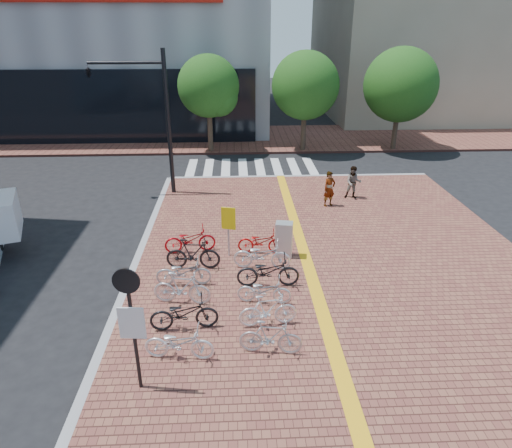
{
  "coord_description": "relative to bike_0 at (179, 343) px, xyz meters",
  "views": [
    {
      "loc": [
        -0.45,
        -11.61,
        7.87
      ],
      "look_at": [
        0.25,
        3.08,
        1.3
      ],
      "focal_mm": 32.0,
      "sensor_mm": 36.0,
      "label": 1
    }
  ],
  "objects": [
    {
      "name": "sidewalk",
      "position": [
        4.91,
        -2.53,
        -0.53
      ],
      "size": [
        14.0,
        34.0,
        0.15
      ],
      "primitive_type": "cube",
      "color": "brown",
      "rests_on": "ground"
    },
    {
      "name": "tactile_strip",
      "position": [
        3.91,
        -2.53,
        -0.45
      ],
      "size": [
        0.4,
        34.0,
        0.01
      ],
      "primitive_type": "cube",
      "color": "#F5AF15",
      "rests_on": "sidewalk"
    },
    {
      "name": "bike_9",
      "position": [
        2.44,
        3.3,
        0.06
      ],
      "size": [
        1.98,
        0.7,
        1.04
      ],
      "primitive_type": "imported",
      "rotation": [
        0.0,
        0.0,
        1.56
      ],
      "color": "black",
      "rests_on": "sidewalk"
    },
    {
      "name": "crosswalk",
      "position": [
        2.41,
        16.47,
        -0.6
      ],
      "size": [
        7.5,
        4.0,
        0.01
      ],
      "color": "silver",
      "rests_on": "ground"
    },
    {
      "name": "bike_4",
      "position": [
        -0.01,
        4.53,
        0.09
      ],
      "size": [
        1.86,
        0.63,
        1.1
      ],
      "primitive_type": "imported",
      "rotation": [
        0.0,
        0.0,
        1.51
      ],
      "color": "black",
      "rests_on": "sidewalk"
    },
    {
      "name": "bike_3",
      "position": [
        -0.23,
        3.48,
        0.0
      ],
      "size": [
        1.75,
        0.62,
        0.92
      ],
      "primitive_type": "imported",
      "rotation": [
        0.0,
        0.0,
        1.58
      ],
      "color": "#B1B2B6",
      "rests_on": "sidewalk"
    },
    {
      "name": "bike_8",
      "position": [
        2.26,
        2.35,
        -0.03
      ],
      "size": [
        1.67,
        0.78,
        0.85
      ],
      "primitive_type": "imported",
      "rotation": [
        0.0,
        0.0,
        1.43
      ],
      "color": "silver",
      "rests_on": "sidewalk"
    },
    {
      "name": "bike_0",
      "position": [
        0.0,
        0.0,
        0.0
      ],
      "size": [
        1.79,
        0.79,
        0.91
      ],
      "primitive_type": "imported",
      "rotation": [
        0.0,
        0.0,
        1.46
      ],
      "color": "white",
      "rests_on": "sidewalk"
    },
    {
      "name": "traffic_light_pole",
      "position": [
        -3.12,
        12.21,
        4.13
      ],
      "size": [
        3.57,
        1.38,
        6.65
      ],
      "color": "black",
      "rests_on": "sidewalk"
    },
    {
      "name": "kerb_north",
      "position": [
        4.91,
        14.47,
        -0.53
      ],
      "size": [
        14.0,
        0.25,
        0.15
      ],
      "primitive_type": "cube",
      "color": "gray",
      "rests_on": "ground"
    },
    {
      "name": "bike_1",
      "position": [
        0.01,
        1.2,
        0.03
      ],
      "size": [
        1.9,
        0.8,
        0.97
      ],
      "primitive_type": "imported",
      "rotation": [
        0.0,
        0.0,
        1.66
      ],
      "color": "black",
      "rests_on": "sidewalk"
    },
    {
      "name": "utility_box",
      "position": [
        3.14,
        5.29,
        0.19
      ],
      "size": [
        0.66,
        0.53,
        1.29
      ],
      "primitive_type": "cube",
      "rotation": [
        0.0,
        0.0,
        -0.18
      ],
      "color": "silver",
      "rests_on": "sidewalk"
    },
    {
      "name": "bike_5",
      "position": [
        -0.22,
        5.77,
        0.03
      ],
      "size": [
        1.91,
        0.91,
        0.96
      ],
      "primitive_type": "imported",
      "rotation": [
        0.0,
        0.0,
        1.72
      ],
      "color": "#B90D15",
      "rests_on": "sidewalk"
    },
    {
      "name": "bike_2",
      "position": [
        -0.18,
        2.43,
        0.06
      ],
      "size": [
        1.79,
        0.77,
        1.04
      ],
      "primitive_type": "imported",
      "rotation": [
        0.0,
        0.0,
        1.4
      ],
      "color": "silver",
      "rests_on": "sidewalk"
    },
    {
      "name": "ground",
      "position": [
        1.91,
        2.47,
        -0.61
      ],
      "size": [
        120.0,
        120.0,
        0.0
      ],
      "primitive_type": "plane",
      "color": "black",
      "rests_on": "ground"
    },
    {
      "name": "bike_7",
      "position": [
        2.29,
        1.24,
        0.03
      ],
      "size": [
        1.66,
        0.65,
        0.97
      ],
      "primitive_type": "imported",
      "rotation": [
        0.0,
        0.0,
        1.69
      ],
      "color": "white",
      "rests_on": "sidewalk"
    },
    {
      "name": "bike_11",
      "position": [
        2.34,
        5.57,
        -0.02
      ],
      "size": [
        1.7,
        0.71,
        0.87
      ],
      "primitive_type": "imported",
      "rotation": [
        0.0,
        0.0,
        1.49
      ],
      "color": "#B80D0D",
      "rests_on": "sidewalk"
    },
    {
      "name": "far_sidewalk",
      "position": [
        1.91,
        23.47,
        -0.53
      ],
      "size": [
        70.0,
        8.0,
        0.15
      ],
      "primitive_type": "cube",
      "color": "brown",
      "rests_on": "ground"
    },
    {
      "name": "yellow_sign",
      "position": [
        1.19,
        5.39,
        0.83
      ],
      "size": [
        0.5,
        0.18,
        1.86
      ],
      "color": "#B7B7BC",
      "rests_on": "sidewalk"
    },
    {
      "name": "pedestrian_a",
      "position": [
        5.68,
        10.03,
        0.35
      ],
      "size": [
        0.69,
        0.59,
        1.61
      ],
      "primitive_type": "imported",
      "rotation": [
        0.0,
        0.0,
        0.41
      ],
      "color": "gray",
      "rests_on": "sidewalk"
    },
    {
      "name": "building_beige",
      "position": [
        19.91,
        34.47,
        8.39
      ],
      "size": [
        20.0,
        18.0,
        18.0
      ],
      "primitive_type": "cube",
      "color": "gray",
      "rests_on": "ground"
    },
    {
      "name": "notice_sign",
      "position": [
        -0.8,
        -0.99,
        1.53
      ],
      "size": [
        0.58,
        0.15,
        3.15
      ],
      "color": "black",
      "rests_on": "sidewalk"
    },
    {
      "name": "bike_10",
      "position": [
        2.31,
        4.42,
        0.05
      ],
      "size": [
        2.0,
        0.91,
        1.01
      ],
      "primitive_type": "imported",
      "rotation": [
        0.0,
        0.0,
        1.44
      ],
      "color": "silver",
      "rests_on": "sidewalk"
    },
    {
      "name": "street_trees",
      "position": [
        6.96,
        19.92,
        3.49
      ],
      "size": [
        16.2,
        4.6,
        6.35
      ],
      "color": "#38281E",
      "rests_on": "far_sidewalk"
    },
    {
      "name": "bike_6",
      "position": [
        2.27,
        0.08,
        0.02
      ],
      "size": [
        1.65,
        0.68,
        0.96
      ],
      "primitive_type": "imported",
      "rotation": [
        0.0,
        0.0,
        1.43
      ],
      "color": "#B5B4B9",
      "rests_on": "sidewalk"
    },
    {
      "name": "pedestrian_b",
      "position": [
        7.0,
        10.95,
        0.32
      ],
      "size": [
        0.86,
        0.73,
        1.55
      ],
      "primitive_type": "imported",
      "rotation": [
        0.0,
        0.0,
        -0.2
      ],
      "color": "#505966",
      "rests_on": "sidewalk"
    }
  ]
}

